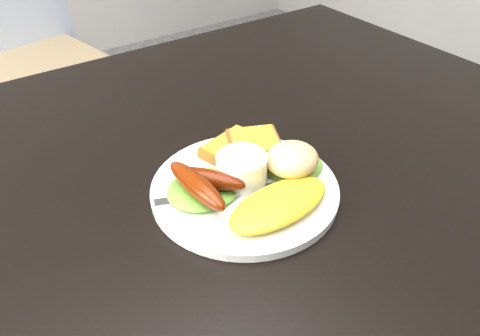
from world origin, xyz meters
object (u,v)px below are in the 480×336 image
(dining_table, at_px, (195,174))
(dining_chair, at_px, (35,71))
(person, at_px, (151,2))
(plate, at_px, (245,189))

(dining_table, xyz_separation_m, dining_chair, (0.03, 1.12, -0.28))
(dining_chair, xyz_separation_m, person, (0.29, -0.33, 0.26))
(dining_chair, height_order, plate, plate)
(dining_table, bearing_deg, plate, -78.53)
(dining_table, xyz_separation_m, plate, (0.02, -0.09, 0.03))
(plate, bearing_deg, dining_table, 101.47)
(dining_chair, bearing_deg, dining_table, -102.95)
(plate, bearing_deg, dining_chair, 89.61)
(dining_table, bearing_deg, person, 67.94)
(dining_chair, xyz_separation_m, plate, (-0.01, -1.21, 0.31))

